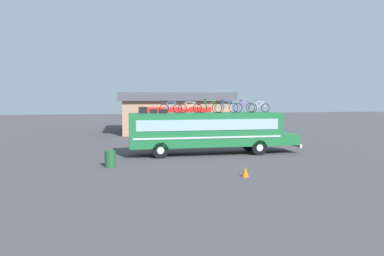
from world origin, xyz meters
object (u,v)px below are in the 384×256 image
rooftop_bicycle_5 (244,107)px  trash_bin (110,159)px  rooftop_bicycle_2 (190,108)px  rooftop_bicycle_4 (226,107)px  rooftop_bicycle_1 (171,108)px  luggage_bag_3 (163,111)px  rooftop_bicycle_3 (209,107)px  luggage_bag_1 (143,110)px  bus (208,130)px  traffic_cone (245,172)px  rooftop_bicycle_6 (259,107)px  luggage_bag_2 (154,111)px

rooftop_bicycle_5 → trash_bin: 10.50m
rooftop_bicycle_2 → rooftop_bicycle_4: 2.67m
rooftop_bicycle_1 → rooftop_bicycle_5: 5.41m
luggage_bag_3 → trash_bin: luggage_bag_3 is taller
luggage_bag_3 → rooftop_bicycle_5: rooftop_bicycle_5 is taller
rooftop_bicycle_2 → rooftop_bicycle_3: size_ratio=0.96×
rooftop_bicycle_3 → rooftop_bicycle_5: size_ratio=1.11×
luggage_bag_1 → rooftop_bicycle_4: size_ratio=0.33×
luggage_bag_1 → rooftop_bicycle_5: rooftop_bicycle_5 is taller
rooftop_bicycle_4 → trash_bin: rooftop_bicycle_4 is taller
bus → luggage_bag_3: 3.51m
luggage_bag_1 → rooftop_bicycle_3: (4.66, -0.35, 0.18)m
bus → rooftop_bicycle_2: rooftop_bicycle_2 is taller
rooftop_bicycle_5 → traffic_cone: 8.53m
luggage_bag_1 → rooftop_bicycle_3: 4.68m
bus → traffic_cone: bus is taller
rooftop_bicycle_6 → traffic_cone: 9.05m
rooftop_bicycle_3 → rooftop_bicycle_4: bearing=10.7°
luggage_bag_1 → rooftop_bicycle_4: 5.97m
rooftop_bicycle_2 → traffic_cone: 8.26m
luggage_bag_1 → rooftop_bicycle_6: rooftop_bicycle_6 is taller
luggage_bag_3 → rooftop_bicycle_2: size_ratio=0.31×
bus → rooftop_bicycle_1: size_ratio=7.63×
rooftop_bicycle_4 → bus: bearing=-175.0°
luggage_bag_2 → traffic_cone: (4.11, -7.50, -2.85)m
luggage_bag_2 → rooftop_bicycle_6: rooftop_bicycle_6 is taller
luggage_bag_3 → rooftop_bicycle_5: (5.93, 0.25, 0.24)m
luggage_bag_1 → rooftop_bicycle_6: 8.52m
rooftop_bicycle_4 → traffic_cone: size_ratio=3.43×
bus → rooftop_bicycle_5: bearing=3.5°
luggage_bag_1 → rooftop_bicycle_2: 3.30m
rooftop_bicycle_2 → rooftop_bicycle_5: size_ratio=1.06×
rooftop_bicycle_4 → luggage_bag_3: bearing=-177.4°
rooftop_bicycle_5 → trash_bin: bearing=-159.3°
rooftop_bicycle_5 → rooftop_bicycle_6: size_ratio=1.00×
bus → rooftop_bicycle_3: rooftop_bicycle_3 is taller
rooftop_bicycle_3 → trash_bin: (-6.79, -3.28, -2.90)m
rooftop_bicycle_1 → traffic_cone: rooftop_bicycle_1 is taller
rooftop_bicycle_4 → rooftop_bicycle_5: rooftop_bicycle_4 is taller
traffic_cone → rooftop_bicycle_2: bearing=101.7°
luggage_bag_3 → rooftop_bicycle_3: size_ratio=0.29×
rooftop_bicycle_2 → rooftop_bicycle_3: 1.39m
rooftop_bicycle_1 → luggage_bag_2: bearing=171.0°
rooftop_bicycle_1 → rooftop_bicycle_2: (1.38, 0.20, -0.00)m
luggage_bag_1 → luggage_bag_2: bearing=-8.4°
rooftop_bicycle_1 → traffic_cone: size_ratio=3.12×
luggage_bag_1 → rooftop_bicycle_4: rooftop_bicycle_4 is taller
bus → luggage_bag_2: 4.11m
rooftop_bicycle_4 → rooftop_bicycle_6: rooftop_bicycle_4 is taller
luggage_bag_2 → rooftop_bicycle_3: size_ratio=0.27×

